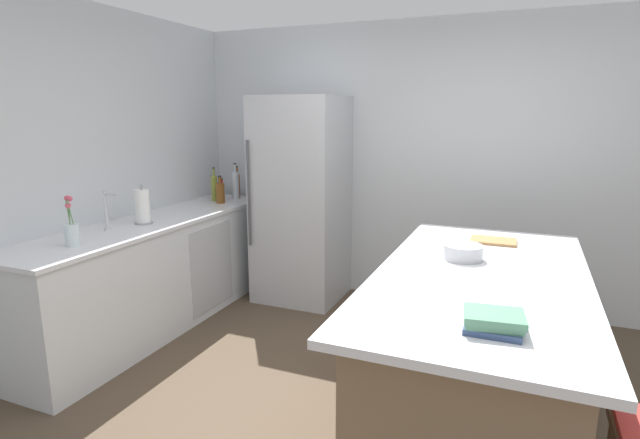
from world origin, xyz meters
TOP-DOWN VIEW (x-y plane):
  - ground_plane at (0.00, 0.00)m, footprint 7.20×7.20m
  - wall_rear at (0.00, 2.25)m, footprint 6.00×0.10m
  - wall_left at (-2.45, 0.00)m, footprint 0.10×6.00m
  - counter_run_left at (-2.09, 0.77)m, footprint 0.65×2.69m
  - kitchen_island at (0.54, 0.28)m, footprint 1.08×2.17m
  - refrigerator at (-1.24, 1.84)m, footprint 0.78×0.76m
  - sink_faucet at (-2.14, 0.33)m, footprint 0.15×0.05m
  - flower_vase at (-2.03, -0.09)m, footprint 0.09×0.09m
  - paper_towel_roll at (-2.07, 0.63)m, footprint 0.14×0.14m
  - vinegar_bottle at (-2.05, 1.99)m, footprint 0.06×0.06m
  - soda_bottle at (-2.02, 1.91)m, footprint 0.07×0.07m
  - hot_sauce_bottle at (-2.12, 1.82)m, footprint 0.05×0.05m
  - olive_oil_bottle at (-2.14, 1.71)m, footprint 0.06×0.06m
  - whiskey_bottle at (-2.02, 1.63)m, footprint 0.08×0.08m
  - cookbook_stack at (0.64, -0.45)m, footprint 0.25×0.21m
  - mixing_bowl at (0.41, 0.51)m, footprint 0.23×0.23m
  - cutting_board at (0.55, 0.99)m, footprint 0.29×0.21m

SIDE VIEW (x-z plane):
  - ground_plane at x=0.00m, z-range 0.00..0.00m
  - counter_run_left at x=-2.09m, z-range 0.00..0.92m
  - kitchen_island at x=0.54m, z-range 0.01..0.94m
  - cutting_board at x=0.55m, z-range 0.94..0.96m
  - refrigerator at x=-1.24m, z-range 0.00..1.93m
  - cookbook_stack at x=0.64m, z-range 0.94..1.01m
  - mixing_bowl at x=0.41m, z-range 0.94..1.03m
  - hot_sauce_bottle at x=-2.12m, z-range 0.89..1.11m
  - flower_vase at x=-2.03m, z-range 0.84..1.18m
  - whiskey_bottle at x=-2.02m, z-range 0.88..1.15m
  - vinegar_bottle at x=-2.05m, z-range 0.88..1.21m
  - olive_oil_bottle at x=-2.14m, z-range 0.88..1.21m
  - paper_towel_roll at x=-2.07m, z-range 0.89..1.20m
  - soda_bottle at x=-2.02m, z-range 0.88..1.24m
  - sink_faucet at x=-2.14m, z-range 0.92..1.22m
  - wall_rear at x=0.00m, z-range 0.00..2.60m
  - wall_left at x=-2.45m, z-range 0.00..2.60m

